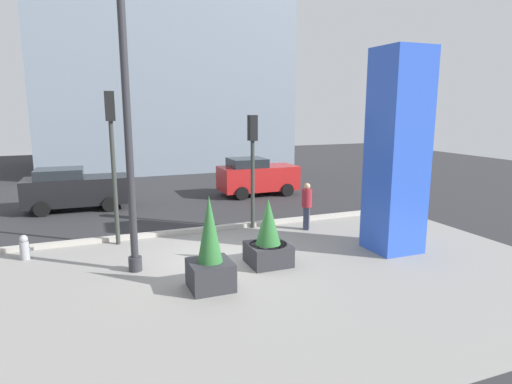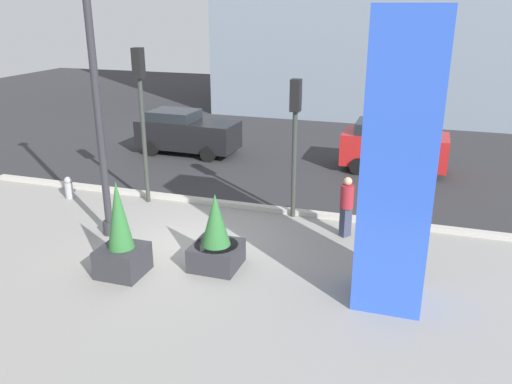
{
  "view_description": "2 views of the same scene",
  "coord_description": "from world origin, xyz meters",
  "px_view_note": "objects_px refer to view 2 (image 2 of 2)",
  "views": [
    {
      "loc": [
        -3.52,
        -11.58,
        4.38
      ],
      "look_at": [
        0.93,
        -0.33,
        2.03
      ],
      "focal_mm": 30.54,
      "sensor_mm": 36.0,
      "label": 1
    },
    {
      "loc": [
        5.62,
        -11.47,
        6.08
      ],
      "look_at": [
        1.87,
        0.03,
        1.75
      ],
      "focal_mm": 36.93,
      "sensor_mm": 36.0,
      "label": 2
    }
  ],
  "objects_px": {
    "traffic_light_corner": "(295,126)",
    "car_curb_east": "(187,132)",
    "potted_plant_near_right": "(216,239)",
    "potted_plant_curbside": "(121,241)",
    "car_intersection": "(392,147)",
    "pedestrian_by_curb": "(347,204)",
    "fire_hydrant": "(69,188)",
    "traffic_light_far_side": "(141,102)",
    "art_pillar_blue": "(400,165)",
    "lamp_post": "(97,99)"
  },
  "relations": [
    {
      "from": "traffic_light_far_side",
      "to": "lamp_post",
      "type": "bearing_deg",
      "value": -84.46
    },
    {
      "from": "lamp_post",
      "to": "fire_hydrant",
      "type": "bearing_deg",
      "value": 143.94
    },
    {
      "from": "lamp_post",
      "to": "traffic_light_corner",
      "type": "xyz_separation_m",
      "value": [
        4.53,
        2.87,
        -1.01
      ]
    },
    {
      "from": "potted_plant_near_right",
      "to": "car_curb_east",
      "type": "relative_size",
      "value": 0.44
    },
    {
      "from": "fire_hydrant",
      "to": "traffic_light_far_side",
      "type": "bearing_deg",
      "value": 11.29
    },
    {
      "from": "pedestrian_by_curb",
      "to": "art_pillar_blue",
      "type": "bearing_deg",
      "value": -64.91
    },
    {
      "from": "potted_plant_curbside",
      "to": "pedestrian_by_curb",
      "type": "distance_m",
      "value": 6.03
    },
    {
      "from": "potted_plant_curbside",
      "to": "car_intersection",
      "type": "distance_m",
      "value": 11.78
    },
    {
      "from": "potted_plant_near_right",
      "to": "car_intersection",
      "type": "xyz_separation_m",
      "value": [
        3.41,
        9.45,
        0.21
      ]
    },
    {
      "from": "potted_plant_near_right",
      "to": "car_curb_east",
      "type": "xyz_separation_m",
      "value": [
        -5.13,
        9.3,
        0.19
      ]
    },
    {
      "from": "fire_hydrant",
      "to": "pedestrian_by_curb",
      "type": "xyz_separation_m",
      "value": [
        9.15,
        -0.19,
        0.59
      ]
    },
    {
      "from": "traffic_light_far_side",
      "to": "pedestrian_by_curb",
      "type": "xyz_separation_m",
      "value": [
        6.52,
        -0.72,
        -2.31
      ]
    },
    {
      "from": "potted_plant_curbside",
      "to": "car_intersection",
      "type": "relative_size",
      "value": 0.6
    },
    {
      "from": "traffic_light_corner",
      "to": "car_intersection",
      "type": "xyz_separation_m",
      "value": [
        2.44,
        5.72,
        -1.84
      ]
    },
    {
      "from": "lamp_post",
      "to": "traffic_light_corner",
      "type": "height_order",
      "value": "lamp_post"
    },
    {
      "from": "lamp_post",
      "to": "potted_plant_curbside",
      "type": "height_order",
      "value": "lamp_post"
    },
    {
      "from": "lamp_post",
      "to": "art_pillar_blue",
      "type": "xyz_separation_m",
      "value": [
        7.66,
        -1.08,
        -0.75
      ]
    },
    {
      "from": "art_pillar_blue",
      "to": "car_curb_east",
      "type": "height_order",
      "value": "art_pillar_blue"
    },
    {
      "from": "fire_hydrant",
      "to": "car_curb_east",
      "type": "height_order",
      "value": "car_curb_east"
    },
    {
      "from": "fire_hydrant",
      "to": "lamp_post",
      "type": "bearing_deg",
      "value": -36.06
    },
    {
      "from": "art_pillar_blue",
      "to": "traffic_light_corner",
      "type": "relative_size",
      "value": 1.48
    },
    {
      "from": "traffic_light_far_side",
      "to": "pedestrian_by_curb",
      "type": "bearing_deg",
      "value": -6.27
    },
    {
      "from": "art_pillar_blue",
      "to": "pedestrian_by_curb",
      "type": "bearing_deg",
      "value": 115.09
    },
    {
      "from": "car_intersection",
      "to": "pedestrian_by_curb",
      "type": "distance_m",
      "value": 6.72
    },
    {
      "from": "pedestrian_by_curb",
      "to": "potted_plant_near_right",
      "type": "bearing_deg",
      "value": -134.21
    },
    {
      "from": "art_pillar_blue",
      "to": "traffic_light_corner",
      "type": "bearing_deg",
      "value": 128.4
    },
    {
      "from": "potted_plant_near_right",
      "to": "pedestrian_by_curb",
      "type": "distance_m",
      "value": 3.88
    },
    {
      "from": "car_intersection",
      "to": "car_curb_east",
      "type": "height_order",
      "value": "car_intersection"
    },
    {
      "from": "potted_plant_curbside",
      "to": "car_intersection",
      "type": "xyz_separation_m",
      "value": [
        5.39,
        10.48,
        0.07
      ]
    },
    {
      "from": "traffic_light_corner",
      "to": "potted_plant_near_right",
      "type": "bearing_deg",
      "value": -104.62
    },
    {
      "from": "traffic_light_corner",
      "to": "car_intersection",
      "type": "height_order",
      "value": "traffic_light_corner"
    },
    {
      "from": "traffic_light_far_side",
      "to": "traffic_light_corner",
      "type": "xyz_separation_m",
      "value": [
        4.79,
        0.24,
        -0.48
      ]
    },
    {
      "from": "traffic_light_corner",
      "to": "car_curb_east",
      "type": "height_order",
      "value": "traffic_light_corner"
    },
    {
      "from": "fire_hydrant",
      "to": "car_curb_east",
      "type": "xyz_separation_m",
      "value": [
        1.32,
        6.34,
        0.55
      ]
    },
    {
      "from": "fire_hydrant",
      "to": "car_curb_east",
      "type": "distance_m",
      "value": 6.49
    },
    {
      "from": "art_pillar_blue",
      "to": "fire_hydrant",
      "type": "relative_size",
      "value": 8.14
    },
    {
      "from": "car_curb_east",
      "to": "pedestrian_by_curb",
      "type": "distance_m",
      "value": 10.19
    },
    {
      "from": "car_intersection",
      "to": "pedestrian_by_curb",
      "type": "height_order",
      "value": "car_intersection"
    },
    {
      "from": "traffic_light_far_side",
      "to": "traffic_light_corner",
      "type": "bearing_deg",
      "value": 2.84
    },
    {
      "from": "traffic_light_corner",
      "to": "fire_hydrant",
      "type": "bearing_deg",
      "value": -174.12
    },
    {
      "from": "potted_plant_curbside",
      "to": "pedestrian_by_curb",
      "type": "height_order",
      "value": "potted_plant_curbside"
    },
    {
      "from": "car_intersection",
      "to": "car_curb_east",
      "type": "xyz_separation_m",
      "value": [
        -8.55,
        -0.15,
        -0.02
      ]
    },
    {
      "from": "fire_hydrant",
      "to": "car_curb_east",
      "type": "bearing_deg",
      "value": 78.24
    },
    {
      "from": "potted_plant_near_right",
      "to": "car_curb_east",
      "type": "height_order",
      "value": "potted_plant_near_right"
    },
    {
      "from": "car_curb_east",
      "to": "potted_plant_curbside",
      "type": "bearing_deg",
      "value": -72.99
    },
    {
      "from": "potted_plant_near_right",
      "to": "potted_plant_curbside",
      "type": "distance_m",
      "value": 2.23
    },
    {
      "from": "potted_plant_curbside",
      "to": "car_curb_east",
      "type": "distance_m",
      "value": 10.8
    },
    {
      "from": "pedestrian_by_curb",
      "to": "lamp_post",
      "type": "bearing_deg",
      "value": -162.98
    },
    {
      "from": "fire_hydrant",
      "to": "pedestrian_by_curb",
      "type": "bearing_deg",
      "value": -1.19
    },
    {
      "from": "potted_plant_curbside",
      "to": "car_curb_east",
      "type": "relative_size",
      "value": 0.54
    }
  ]
}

